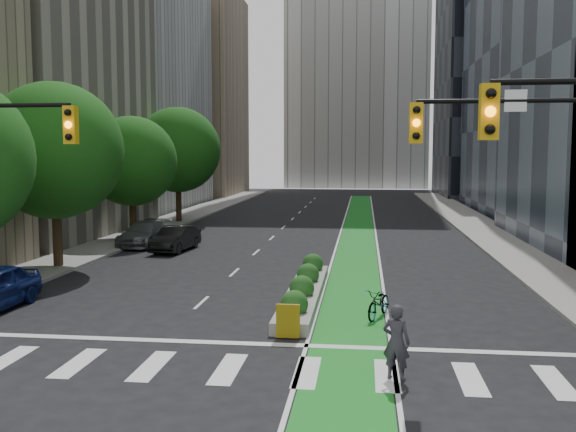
% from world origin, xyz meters
% --- Properties ---
extents(ground, '(160.00, 160.00, 0.00)m').
position_xyz_m(ground, '(0.00, 0.00, 0.00)').
color(ground, black).
rests_on(ground, ground).
extents(sidewalk_left, '(3.60, 90.00, 0.15)m').
position_xyz_m(sidewalk_left, '(-11.80, 25.00, 0.07)').
color(sidewalk_left, gray).
rests_on(sidewalk_left, ground).
extents(sidewalk_right, '(3.60, 90.00, 0.15)m').
position_xyz_m(sidewalk_right, '(11.80, 25.00, 0.07)').
color(sidewalk_right, gray).
rests_on(sidewalk_right, ground).
extents(bike_lane_paint, '(2.20, 70.00, 0.01)m').
position_xyz_m(bike_lane_paint, '(3.00, 30.00, 0.01)').
color(bike_lane_paint, '#178120').
rests_on(bike_lane_paint, ground).
extents(building_beige, '(14.00, 18.00, 30.00)m').
position_xyz_m(building_beige, '(-20.00, 24.00, 15.00)').
color(building_beige, '#B7AD99').
rests_on(building_beige, ground).
extents(building_tan_far, '(14.00, 16.00, 26.00)m').
position_xyz_m(building_tan_far, '(-20.00, 66.00, 13.00)').
color(building_tan_far, tan).
rests_on(building_tan_far, ground).
extents(building_dark_end, '(14.00, 18.00, 28.00)m').
position_xyz_m(building_dark_end, '(20.00, 68.00, 14.00)').
color(building_dark_end, black).
rests_on(building_dark_end, ground).
extents(tree_mid, '(6.40, 6.40, 8.78)m').
position_xyz_m(tree_mid, '(-11.00, 12.00, 5.57)').
color(tree_mid, black).
rests_on(tree_mid, ground).
extents(tree_midfar, '(5.60, 5.60, 7.76)m').
position_xyz_m(tree_midfar, '(-11.00, 22.00, 4.95)').
color(tree_midfar, black).
rests_on(tree_midfar, ground).
extents(tree_far, '(6.60, 6.60, 9.00)m').
position_xyz_m(tree_far, '(-11.00, 32.00, 5.69)').
color(tree_far, black).
rests_on(tree_far, ground).
extents(signal_right, '(5.82, 0.51, 7.20)m').
position_xyz_m(signal_right, '(8.67, 0.47, 4.80)').
color(signal_right, black).
rests_on(signal_right, ground).
extents(median_planter, '(1.20, 10.26, 1.10)m').
position_xyz_m(median_planter, '(1.20, 7.04, 0.37)').
color(median_planter, gray).
rests_on(median_planter, ground).
extents(bicycle, '(1.29, 2.03, 1.00)m').
position_xyz_m(bicycle, '(3.92, 4.63, 0.50)').
color(bicycle, gray).
rests_on(bicycle, ground).
extents(cyclist, '(0.79, 0.64, 1.86)m').
position_xyz_m(cyclist, '(4.20, -1.25, 0.93)').
color(cyclist, '#332F39').
rests_on(cyclist, ground).
extents(parked_car_left_mid, '(1.92, 4.37, 1.40)m').
position_xyz_m(parked_car_left_mid, '(-7.05, 17.94, 0.70)').
color(parked_car_left_mid, black).
rests_on(parked_car_left_mid, ground).
extents(parked_car_left_far, '(2.27, 5.03, 1.43)m').
position_xyz_m(parked_car_left_far, '(-9.50, 19.79, 0.72)').
color(parked_car_left_far, slate).
rests_on(parked_car_left_far, ground).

